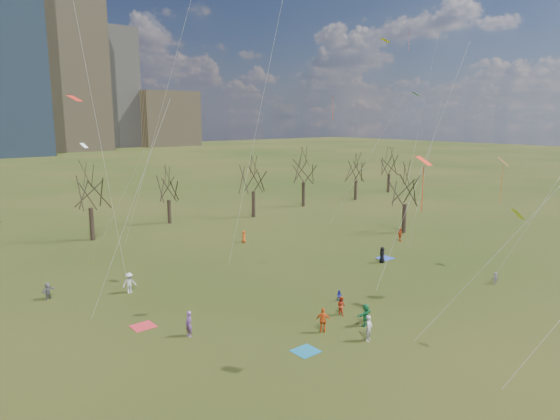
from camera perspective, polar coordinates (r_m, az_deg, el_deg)
ground at (r=37.53m, az=12.04°, el=-13.23°), size 500.00×500.00×0.00m
bare_tree_row at (r=64.89m, az=-14.37°, el=2.39°), size 113.04×29.80×9.50m
blanket_teal at (r=33.73m, az=2.95°, el=-15.81°), size 1.60×1.50×0.03m
blanket_navy at (r=55.20m, az=11.93°, el=-5.40°), size 1.60×1.50×0.03m
blanket_crimson at (r=38.56m, az=-15.37°, el=-12.69°), size 1.60×1.50×0.03m
person_1 at (r=35.27m, az=10.13°, el=-13.14°), size 0.77×0.64×1.82m
person_2 at (r=39.29m, az=7.01°, el=-10.79°), size 0.60×0.75×1.47m
person_3 at (r=49.87m, az=23.38°, el=-7.16°), size 0.75×0.82×1.10m
person_4 at (r=36.12m, az=4.96°, el=-12.45°), size 1.06×1.04×1.80m
person_5 at (r=37.57m, az=9.76°, el=-11.73°), size 1.58×0.61×1.67m
person_6 at (r=53.29m, az=11.60°, el=-5.04°), size 0.95×0.98×1.69m
person_7 at (r=35.97m, az=-10.38°, el=-12.68°), size 0.45×0.67×1.81m
person_8 at (r=42.03m, az=6.80°, el=-9.71°), size 0.57×0.59×0.95m
person_9 at (r=45.38m, az=-16.84°, el=-7.98°), size 1.23×0.78×1.81m
person_10 at (r=62.84m, az=13.56°, el=-2.76°), size 0.97×0.43×1.63m
person_11 at (r=46.36m, az=-25.00°, el=-8.38°), size 1.38×1.04×1.45m
person_12 at (r=60.56m, az=-4.16°, el=-3.05°), size 0.57×0.79×1.50m
kites_airborne at (r=46.30m, az=5.34°, el=8.47°), size 48.18×45.70×32.02m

